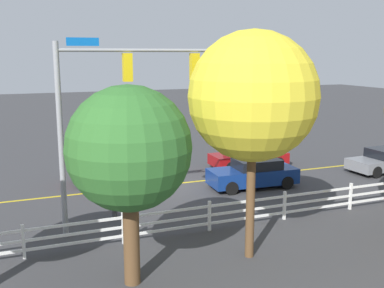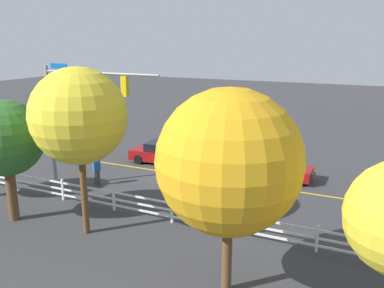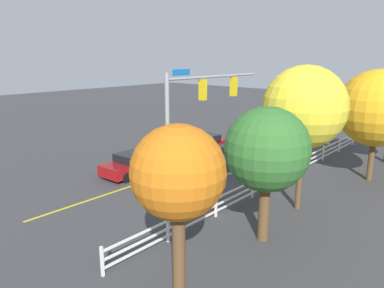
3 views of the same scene
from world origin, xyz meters
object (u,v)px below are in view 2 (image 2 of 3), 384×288
car_2 (273,168)px  tree_4 (79,116)px  pedestrian (97,170)px  car_0 (226,182)px  tree_0 (229,162)px  tree_2 (5,139)px  car_3 (165,153)px

car_2 → tree_4: tree_4 is taller
pedestrian → tree_4: 7.42m
car_0 → tree_4: (3.98, 6.92, 4.50)m
car_2 → tree_4: 12.87m
pedestrian → tree_0: 12.76m
tree_0 → tree_2: size_ratio=1.21×
car_0 → car_2: 4.08m
car_2 → car_3: size_ratio=0.93×
tree_4 → car_2: bearing=-118.1°
car_0 → pedestrian: 7.54m
tree_0 → car_3: bearing=-53.5°
car_3 → tree_0: (-8.90, 12.01, 3.86)m
car_0 → pedestrian: size_ratio=2.61×
tree_0 → tree_4: tree_4 is taller
tree_4 → car_0: bearing=-119.9°
car_3 → pedestrian: size_ratio=2.86×
car_3 → tree_2: (2.12, 10.94, 3.24)m
car_3 → pedestrian: 5.72m
car_0 → tree_2: tree_2 is taller
pedestrian → tree_2: 6.22m
pedestrian → tree_2: bearing=-70.2°
car_0 → tree_4: bearing=62.9°
car_2 → car_3: (7.53, 0.03, 0.02)m
car_0 → car_2: bearing=-111.6°
tree_2 → car_2: bearing=-131.3°
car_2 → tree_2: (9.64, 10.97, 3.26)m
pedestrian → tree_2: (0.65, 5.42, 3.00)m
car_0 → tree_4: size_ratio=0.61×
car_3 → tree_4: 11.67m
tree_0 → tree_4: bearing=-11.3°
tree_4 → tree_0: bearing=168.7°
car_2 → tree_0: (-1.37, 12.04, 3.88)m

